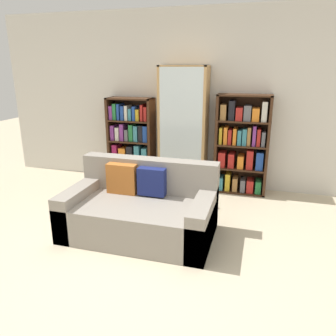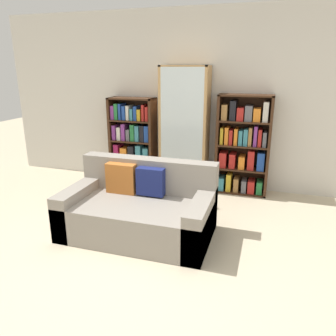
# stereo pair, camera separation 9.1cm
# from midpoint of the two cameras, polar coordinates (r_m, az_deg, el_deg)

# --- Properties ---
(ground_plane) EXTENTS (16.00, 16.00, 0.00)m
(ground_plane) POSITION_cam_midpoint_polar(r_m,az_deg,el_deg) (3.25, -5.36, -17.70)
(ground_plane) COLOR beige
(wall_back) EXTENTS (6.76, 0.06, 2.70)m
(wall_back) POSITION_cam_midpoint_polar(r_m,az_deg,el_deg) (5.21, 4.92, 11.59)
(wall_back) COLOR beige
(wall_back) RESTS_ON ground
(couch) EXTENTS (1.66, 0.95, 0.81)m
(couch) POSITION_cam_midpoint_polar(r_m,az_deg,el_deg) (3.80, -5.47, -7.34)
(couch) COLOR gray
(couch) RESTS_ON ground
(bookshelf_left) EXTENTS (0.75, 0.32, 1.39)m
(bookshelf_left) POSITION_cam_midpoint_polar(r_m,az_deg,el_deg) (5.43, -6.87, 4.45)
(bookshelf_left) COLOR #3D2314
(bookshelf_left) RESTS_ON ground
(display_cabinet) EXTENTS (0.73, 0.36, 1.88)m
(display_cabinet) POSITION_cam_midpoint_polar(r_m,az_deg,el_deg) (5.09, 2.19, 6.86)
(display_cabinet) COLOR tan
(display_cabinet) RESTS_ON ground
(bookshelf_right) EXTENTS (0.78, 0.32, 1.48)m
(bookshelf_right) POSITION_cam_midpoint_polar(r_m,az_deg,el_deg) (5.02, 12.22, 3.80)
(bookshelf_right) COLOR #3D2314
(bookshelf_right) RESTS_ON ground
(wine_bottle) EXTENTS (0.09, 0.09, 0.36)m
(wine_bottle) POSITION_cam_midpoint_polar(r_m,az_deg,el_deg) (4.53, 5.50, -4.99)
(wine_bottle) COLOR #192333
(wine_bottle) RESTS_ON ground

